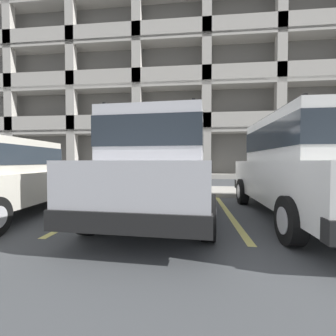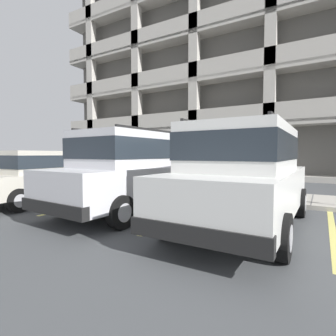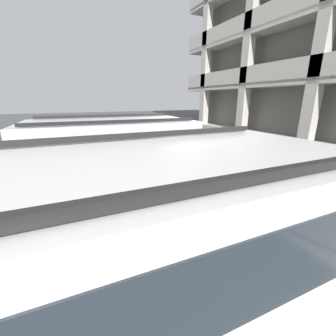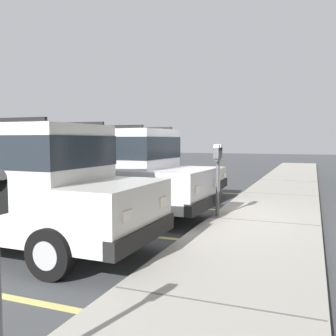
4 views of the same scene
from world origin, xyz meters
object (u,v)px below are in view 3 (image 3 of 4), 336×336
red_sedan (78,150)px  parking_meter_near (214,145)px  silver_suv (114,167)px  dark_hatchback (173,259)px

red_sedan → parking_meter_near: (2.96, 2.95, 0.44)m
silver_suv → dark_hatchback: (2.81, -0.12, 0.00)m
red_sedan → parking_meter_near: size_ratio=2.98×
red_sedan → parking_meter_near: parking_meter_near is taller
silver_suv → dark_hatchback: size_ratio=1.02×
parking_meter_near → dark_hatchback: bearing=-40.5°
silver_suv → parking_meter_near: size_ratio=3.19×
red_sedan → parking_meter_near: bearing=42.2°
parking_meter_near → red_sedan: bearing=-135.0°
dark_hatchback → parking_meter_near: (-3.06, 2.61, 0.17)m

